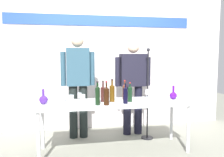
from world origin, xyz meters
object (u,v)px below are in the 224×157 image
wine_glass_right_0 (162,94)px  wine_glass_right_2 (163,91)px  decanter_blue_right (173,95)px  presenter_left (78,79)px  presenter_right (133,81)px  wine_bottle_0 (112,92)px  wine_glass_left_1 (64,94)px  wine_glass_left_2 (71,98)px  wine_glass_right_3 (152,93)px  wine_bottle_7 (125,90)px  display_table (114,106)px  wine_bottle_5 (98,95)px  wine_bottle_6 (106,95)px  wine_bottle_4 (130,93)px  wine_bottle_2 (103,93)px  wine_bottle_3 (125,94)px  microphone_stand (147,109)px  wine_glass_left_0 (80,96)px  wine_glass_right_1 (147,92)px  wine_glass_left_3 (83,97)px  wine_glass_right_4 (158,93)px  wine_bottle_1 (125,91)px  decanter_blue_left (43,99)px

wine_glass_right_0 → wine_glass_right_2: size_ratio=0.91×
decanter_blue_right → presenter_left: (-1.43, 0.67, 0.21)m
decanter_blue_right → presenter_right: size_ratio=0.13×
wine_bottle_0 → wine_glass_left_1: 0.71m
wine_glass_left_2 → wine_glass_right_3: 1.21m
wine_bottle_7 → wine_glass_left_2: wine_bottle_7 is taller
display_table → wine_bottle_5: (-0.27, -0.18, 0.20)m
wine_bottle_7 → wine_bottle_6: bearing=-128.7°
wine_bottle_4 → wine_glass_left_2: bearing=-174.4°
wine_glass_left_2 → wine_bottle_7: bearing=24.2°
wine_bottle_2 → wine_bottle_7: wine_bottle_2 is taller
presenter_right → wine_bottle_0: presenter_right is taller
wine_bottle_3 → microphone_stand: (0.53, 0.56, -0.35)m
wine_bottle_6 → wine_glass_left_1: (-0.57, 0.37, -0.02)m
wine_bottle_0 → wine_bottle_4: 0.26m
wine_glass_left_0 → wine_glass_left_2: (-0.12, -0.15, -0.00)m
wine_bottle_3 → decanter_blue_right: bearing=12.0°
wine_bottle_2 → wine_glass_right_3: wine_bottle_2 is taller
decanter_blue_right → wine_bottle_0: size_ratio=0.64×
presenter_left → wine_glass_right_1: 1.18m
wine_glass_left_3 → wine_glass_right_4: 1.20m
display_table → presenter_left: 0.90m
wine_bottle_7 → wine_glass_left_1: wine_bottle_7 is taller
wine_glass_right_2 → presenter_right: bearing=120.3°
wine_glass_left_3 → microphone_stand: size_ratio=0.09×
wine_bottle_2 → wine_glass_left_0: bearing=-178.6°
presenter_right → presenter_left: bearing=-180.0°
wine_bottle_6 → wine_bottle_3: bearing=11.2°
presenter_left → wine_glass_right_4: (1.21, -0.60, -0.17)m
wine_glass_right_1 → wine_glass_right_4: wine_glass_right_4 is taller
wine_glass_left_0 → wine_glass_left_3: 0.14m
wine_bottle_0 → wine_bottle_1: size_ratio=1.11×
wine_bottle_0 → wine_glass_left_1: (-0.69, 0.14, -0.02)m
decanter_blue_left → wine_glass_left_2: size_ratio=1.51×
wine_glass_right_2 → wine_glass_right_0: bearing=-116.1°
decanter_blue_right → wine_bottle_5: size_ratio=0.65×
microphone_stand → wine_glass_left_0: bearing=-162.1°
wine_glass_left_0 → wine_glass_right_1: wine_glass_left_0 is taller
wine_glass_left_2 → wine_glass_right_1: wine_glass_left_2 is taller
wine_bottle_1 → wine_bottle_3: size_ratio=1.02×
wine_glass_right_2 → wine_glass_left_1: bearing=178.6°
wine_bottle_0 → microphone_stand: size_ratio=0.22×
wine_glass_left_0 → wine_glass_right_3: wine_glass_right_3 is taller
display_table → wine_glass_left_3: bearing=-166.6°
wine_glass_left_1 → wine_glass_right_2: size_ratio=1.06×
presenter_right → wine_glass_right_2: bearing=-59.7°
wine_bottle_3 → wine_glass_right_4: wine_bottle_3 is taller
wine_bottle_1 → wine_bottle_5: wine_bottle_5 is taller
decanter_blue_right → wine_bottle_4: (-0.71, -0.05, 0.06)m
wine_glass_right_4 → wine_glass_left_2: bearing=-171.2°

